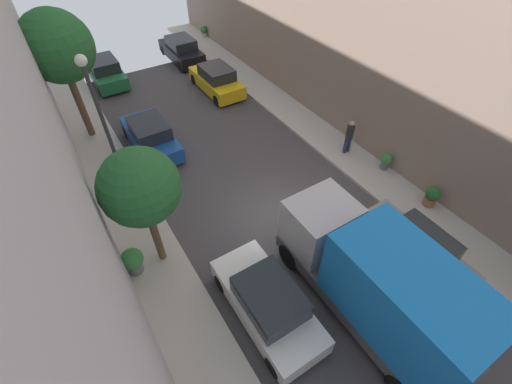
% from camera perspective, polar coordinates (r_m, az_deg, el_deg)
% --- Properties ---
extents(ground, '(32.00, 32.00, 0.00)m').
position_cam_1_polar(ground, '(13.99, 4.07, -4.35)').
color(ground, '#423F42').
extents(sidewalk_left, '(2.00, 44.00, 0.15)m').
position_cam_1_polar(sidewalk_left, '(12.73, -15.14, -13.12)').
color(sidewalk_left, '#B7B2A8').
rests_on(sidewalk_left, ground).
extents(sidewalk_right, '(2.00, 44.00, 0.15)m').
position_cam_1_polar(sidewalk_right, '(16.62, 18.32, 3.01)').
color(sidewalk_right, '#B7B2A8').
rests_on(sidewalk_right, ground).
extents(parked_car_left_2, '(1.78, 4.20, 1.57)m').
position_cam_1_polar(parked_car_left_2, '(11.07, 1.95, -17.93)').
color(parked_car_left_2, white).
rests_on(parked_car_left_2, ground).
extents(parked_car_left_3, '(1.78, 4.20, 1.57)m').
position_cam_1_polar(parked_car_left_3, '(17.67, -17.08, 8.83)').
color(parked_car_left_3, '#194799').
rests_on(parked_car_left_3, ground).
extents(parked_car_left_4, '(1.78, 4.20, 1.57)m').
position_cam_1_polar(parked_car_left_4, '(24.77, -23.72, 17.81)').
color(parked_car_left_4, '#1E6638').
rests_on(parked_car_left_4, ground).
extents(parked_car_right_0, '(1.78, 4.20, 1.57)m').
position_cam_1_polar(parked_car_right_0, '(13.29, 24.70, -8.69)').
color(parked_car_right_0, gray).
rests_on(parked_car_right_0, ground).
extents(parked_car_right_1, '(1.78, 4.20, 1.57)m').
position_cam_1_polar(parked_car_right_1, '(22.01, -6.56, 17.96)').
color(parked_car_right_1, gold).
rests_on(parked_car_right_1, ground).
extents(parked_car_right_2, '(1.78, 4.20, 1.57)m').
position_cam_1_polar(parked_car_right_2, '(26.44, -12.25, 22.03)').
color(parked_car_right_2, black).
rests_on(parked_car_right_2, ground).
extents(delivery_truck, '(2.26, 6.60, 3.38)m').
position_cam_1_polar(delivery_truck, '(10.75, 19.68, -14.03)').
color(delivery_truck, '#4C4C51').
rests_on(delivery_truck, ground).
extents(pedestrian, '(0.40, 0.36, 1.72)m').
position_cam_1_polar(pedestrian, '(16.91, 15.21, 8.99)').
color(pedestrian, '#2D334C').
rests_on(pedestrian, sidewalk_right).
extents(street_tree_0, '(3.09, 3.09, 6.02)m').
position_cam_1_polar(street_tree_0, '(18.07, -30.10, 20.02)').
color(street_tree_0, brown).
rests_on(street_tree_0, sidewalk_left).
extents(street_tree_2, '(2.41, 2.41, 4.70)m').
position_cam_1_polar(street_tree_2, '(10.53, -18.68, 0.68)').
color(street_tree_2, brown).
rests_on(street_tree_2, sidewalk_left).
extents(potted_plant_1, '(0.56, 0.56, 0.90)m').
position_cam_1_polar(potted_plant_1, '(15.65, 27.15, -0.61)').
color(potted_plant_1, brown).
rests_on(potted_plant_1, sidewalk_right).
extents(potted_plant_2, '(0.75, 0.75, 1.07)m').
position_cam_1_polar(potted_plant_2, '(12.53, -19.77, -10.62)').
color(potted_plant_2, slate).
rests_on(potted_plant_2, sidewalk_left).
extents(potted_plant_4, '(0.50, 0.50, 0.81)m').
position_cam_1_polar(potted_plant_4, '(16.69, 20.76, 4.92)').
color(potted_plant_4, slate).
rests_on(potted_plant_4, sidewalk_right).
extents(potted_plant_5, '(0.54, 0.54, 0.79)m').
position_cam_1_polar(potted_plant_5, '(30.00, -8.64, 24.90)').
color(potted_plant_5, '#B2A899').
rests_on(potted_plant_5, sidewalk_right).
extents(lamp_post, '(0.44, 0.44, 5.37)m').
position_cam_1_polar(lamp_post, '(15.08, -25.05, 13.51)').
color(lamp_post, '#333338').
rests_on(lamp_post, sidewalk_left).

